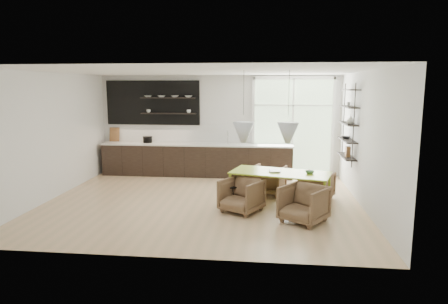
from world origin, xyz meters
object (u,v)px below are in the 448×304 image
(armchair_back_left, at_px, (268,180))
(wire_stool, at_px, (232,193))
(dining_table, at_px, (280,174))
(armchair_front_right, at_px, (304,204))
(armchair_back_right, at_px, (317,186))
(armchair_front_left, at_px, (241,195))

(armchair_back_left, height_order, wire_stool, armchair_back_left)
(dining_table, bearing_deg, armchair_front_right, -52.12)
(dining_table, height_order, armchair_front_right, dining_table)
(armchair_back_left, bearing_deg, dining_table, 121.46)
(armchair_back_left, xyz_separation_m, armchair_back_right, (1.12, -0.31, -0.03))
(wire_stool, bearing_deg, armchair_back_left, 54.48)
(dining_table, relative_size, armchair_front_right, 2.87)
(armchair_back_right, height_order, armchair_front_right, armchair_front_right)
(armchair_front_right, xyz_separation_m, wire_stool, (-1.46, 0.86, -0.06))
(dining_table, relative_size, armchair_back_left, 2.94)
(armchair_back_left, relative_size, wire_stool, 1.65)
(armchair_front_right, bearing_deg, armchair_front_left, -167.99)
(armchair_back_left, height_order, armchair_back_right, armchair_back_left)
(armchair_back_left, relative_size, armchair_front_right, 0.97)
(wire_stool, bearing_deg, armchair_back_right, 22.80)
(dining_table, bearing_deg, armchair_back_left, 119.01)
(dining_table, height_order, wire_stool, dining_table)
(wire_stool, bearing_deg, armchair_front_left, -55.64)
(armchair_back_right, bearing_deg, armchair_front_right, 102.18)
(armchair_front_left, xyz_separation_m, armchair_front_right, (1.23, -0.51, 0.01))
(armchair_back_left, distance_m, armchair_front_left, 1.56)
(dining_table, xyz_separation_m, wire_stool, (-1.04, -0.13, -0.41))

